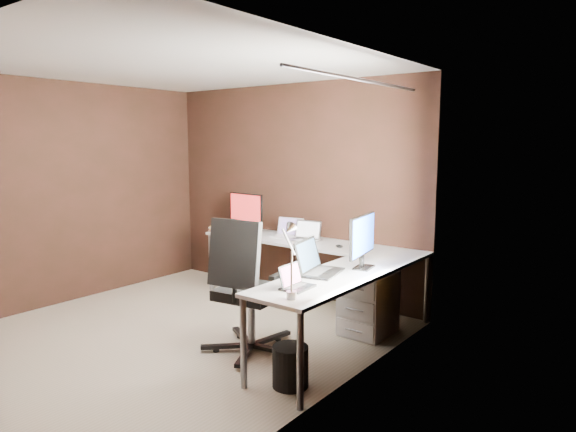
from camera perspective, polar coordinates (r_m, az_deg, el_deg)
The scene contains 15 objects.
room at distance 4.63m, azimuth -9.32°, elevation 1.35°, with size 3.60×3.60×2.50m.
desk at distance 5.14m, azimuth 2.67°, elevation -4.64°, with size 2.65×2.25×0.73m.
drawer_pedestal at distance 5.04m, azimuth 8.93°, elevation -9.47°, with size 0.42×0.50×0.60m, color white.
monitor_left at distance 6.31m, azimuth -4.70°, elevation 0.65°, with size 0.54×0.17×0.47m.
monitor_right at distance 4.50m, azimuth 8.28°, elevation -2.44°, with size 0.18×0.57×0.47m.
laptop_white at distance 5.94m, azimuth 0.01°, elevation -1.90°, with size 0.36×0.28×0.22m.
laptop_silver at distance 5.75m, azimuth 1.99°, elevation -2.24°, with size 0.34×0.26×0.21m.
laptop_black_big at distance 4.34m, azimuth 3.09°, elevation -5.55°, with size 0.39×0.48×0.28m.
laptop_black_small at distance 3.90m, azimuth 0.77°, elevation -7.43°, with size 0.20×0.27×0.18m.
book_stack at distance 6.34m, azimuth -7.59°, elevation -1.45°, with size 0.25×0.21×0.07m.
mouse_left at distance 6.15m, azimuth -5.13°, elevation -1.88°, with size 0.09×0.05×0.03m, color black.
mouse_corner at distance 5.38m, azimuth 5.71°, elevation -3.36°, with size 0.08×0.05×0.03m, color black.
desk_lamp at distance 3.65m, azimuth 0.19°, elevation -3.80°, with size 0.18×0.21×0.53m.
office_chair at distance 4.54m, azimuth -4.40°, elevation -10.71°, with size 0.67×0.68×1.20m.
wastebasket at distance 4.00m, azimuth 0.26°, elevation -16.36°, with size 0.27×0.27×0.31m, color black.
Camera 1 is at (3.70, -3.08, 1.82)m, focal length 32.00 mm.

